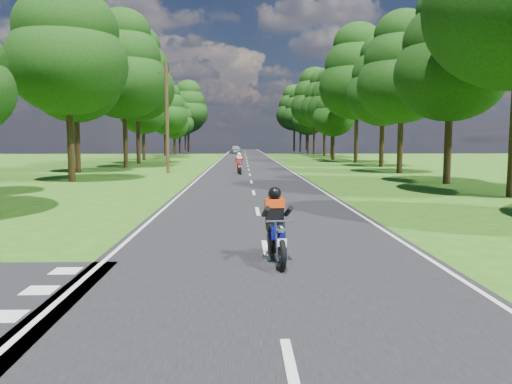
{
  "coord_description": "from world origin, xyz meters",
  "views": [
    {
      "loc": [
        -0.51,
        -8.85,
        2.44
      ],
      "look_at": [
        -0.16,
        4.0,
        1.1
      ],
      "focal_mm": 35.0,
      "sensor_mm": 36.0,
      "label": 1
    }
  ],
  "objects": [
    {
      "name": "telegraph_pole",
      "position": [
        -6.0,
        28.0,
        4.07
      ],
      "size": [
        1.2,
        0.26,
        8.0
      ],
      "color": "#382616",
      "rests_on": "ground"
    },
    {
      "name": "rider_far_red",
      "position": [
        -0.74,
        26.83,
        0.79
      ],
      "size": [
        0.76,
        1.89,
        1.54
      ],
      "primitive_type": null,
      "rotation": [
        0.0,
        0.0,
        0.08
      ],
      "color": "#A10C0D",
      "rests_on": "main_road"
    },
    {
      "name": "road_markings",
      "position": [
        -0.14,
        48.13,
        0.02
      ],
      "size": [
        7.4,
        140.0,
        0.01
      ],
      "color": "silver",
      "rests_on": "main_road"
    },
    {
      "name": "ground",
      "position": [
        0.0,
        0.0,
        0.0
      ],
      "size": [
        160.0,
        160.0,
        0.0
      ],
      "primitive_type": "plane",
      "color": "#2A5513",
      "rests_on": "ground"
    },
    {
      "name": "main_road",
      "position": [
        0.0,
        50.0,
        0.01
      ],
      "size": [
        7.0,
        140.0,
        0.02
      ],
      "primitive_type": "cube",
      "color": "black",
      "rests_on": "ground"
    },
    {
      "name": "distant_car",
      "position": [
        -1.79,
        80.59,
        0.77
      ],
      "size": [
        2.45,
        4.63,
        1.5
      ],
      "primitive_type": "imported",
      "rotation": [
        0.0,
        0.0,
        0.16
      ],
      "color": "#B1B4B8",
      "rests_on": "main_road"
    },
    {
      "name": "treeline",
      "position": [
        1.43,
        60.06,
        8.25
      ],
      "size": [
        40.0,
        115.35,
        14.78
      ],
      "color": "black",
      "rests_on": "ground"
    },
    {
      "name": "rider_near_blue",
      "position": [
        0.15,
        0.96,
        0.76
      ],
      "size": [
        0.72,
        1.82,
        1.49
      ],
      "primitive_type": null,
      "rotation": [
        0.0,
        0.0,
        0.07
      ],
      "color": "#0C0F8B",
      "rests_on": "main_road"
    }
  ]
}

